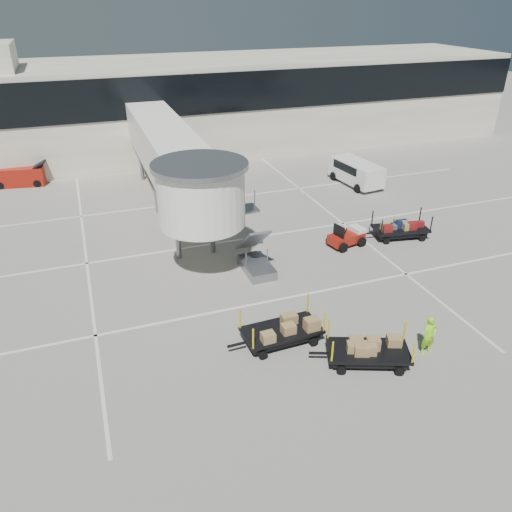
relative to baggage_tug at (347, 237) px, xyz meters
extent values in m
plane|color=gray|center=(-4.70, -6.16, -0.52)|extent=(140.00, 140.00, 0.00)
cube|color=silver|center=(-4.70, -4.16, -0.51)|extent=(40.00, 0.15, 0.02)
cube|color=silver|center=(-4.70, 2.84, -0.51)|extent=(40.00, 0.15, 0.02)
cube|color=silver|center=(-4.70, 9.84, -0.51)|extent=(40.00, 0.15, 0.02)
cube|color=silver|center=(1.30, 3.84, -0.51)|extent=(0.15, 30.00, 0.02)
cube|color=silver|center=(-14.70, 3.84, -0.51)|extent=(0.15, 30.00, 0.02)
cube|color=#ECE6CB|center=(-4.70, 23.84, 3.48)|extent=(64.00, 12.00, 8.00)
cube|color=black|center=(-4.70, 17.79, 5.48)|extent=(64.00, 0.12, 3.20)
cube|color=white|center=(-8.70, 8.84, 3.78)|extent=(3.00, 18.00, 2.80)
cylinder|color=white|center=(-8.70, -0.16, 3.78)|extent=(4.40, 4.40, 3.00)
cylinder|color=gray|center=(-8.70, -0.16, 5.38)|extent=(4.80, 4.80, 0.25)
cylinder|color=gray|center=(-9.70, 1.84, 0.93)|extent=(0.28, 0.28, 2.90)
cylinder|color=gray|center=(-7.70, 1.84, 0.93)|extent=(0.28, 0.28, 2.90)
cylinder|color=gray|center=(-9.70, 8.84, 0.93)|extent=(0.28, 0.28, 2.90)
cylinder|color=gray|center=(-7.70, 8.84, 0.93)|extent=(0.28, 0.28, 2.90)
cylinder|color=gray|center=(-9.70, 15.84, 0.93)|extent=(0.28, 0.28, 2.90)
cylinder|color=gray|center=(-7.70, 15.84, 0.93)|extent=(0.28, 0.28, 2.90)
cube|color=gray|center=(-6.10, -1.16, -0.27)|extent=(1.40, 2.60, 0.50)
cube|color=gray|center=(-6.10, -0.56, 1.08)|extent=(1.20, 2.60, 2.06)
cube|color=gray|center=(-6.10, 0.84, 2.33)|extent=(1.40, 1.20, 0.12)
cube|color=maroon|center=(-0.06, -0.01, -0.03)|extent=(2.31, 1.45, 0.53)
cube|color=white|center=(0.72, 0.16, 0.33)|extent=(0.82, 1.09, 0.31)
cube|color=black|center=(-0.67, -0.14, 0.51)|extent=(0.29, 0.89, 0.80)
cylinder|color=black|center=(-0.63, -0.73, -0.23)|extent=(0.60, 0.34, 0.57)
cylinder|color=black|center=(-0.88, 0.40, -0.23)|extent=(0.60, 0.34, 0.57)
cylinder|color=black|center=(0.76, -0.43, -0.23)|extent=(0.60, 0.34, 0.57)
cylinder|color=black|center=(0.51, 0.70, -0.23)|extent=(0.60, 0.34, 0.57)
cube|color=black|center=(3.57, -0.15, 0.08)|extent=(3.49, 2.17, 0.13)
cube|color=black|center=(3.57, -0.15, -0.12)|extent=(3.13, 1.87, 0.27)
cube|color=black|center=(1.59, 0.20, -0.08)|extent=(0.76, 0.22, 0.09)
cylinder|color=black|center=(2.32, -0.67, -0.33)|extent=(0.39, 0.21, 0.37)
cylinder|color=black|center=(2.57, 0.77, -0.33)|extent=(0.39, 0.21, 0.37)
cylinder|color=black|center=(4.57, -1.07, -0.33)|extent=(0.39, 0.21, 0.37)
cylinder|color=black|center=(4.82, 0.38, -0.33)|extent=(0.39, 0.21, 0.37)
cylinder|color=black|center=(1.90, -0.60, 0.57)|extent=(0.08, 0.08, 0.98)
cylinder|color=black|center=(2.16, 0.85, 0.57)|extent=(0.08, 0.08, 0.98)
cylinder|color=black|center=(4.99, -1.14, 0.57)|extent=(0.08, 0.08, 0.98)
cylinder|color=black|center=(5.24, 0.31, 0.57)|extent=(0.08, 0.08, 0.98)
cube|color=#48494D|center=(4.28, 0.25, 0.29)|extent=(0.64, 0.41, 0.28)
cube|color=#90824E|center=(3.70, -0.33, 0.29)|extent=(0.44, 0.42, 0.29)
cube|color=#48494D|center=(3.74, -0.48, 0.33)|extent=(0.62, 0.46, 0.36)
cube|color=maroon|center=(2.80, -0.37, 0.29)|extent=(0.48, 0.36, 0.29)
cube|color=maroon|center=(4.10, -0.47, 0.31)|extent=(0.60, 0.45, 0.33)
cube|color=#48494D|center=(2.89, -0.32, 0.31)|extent=(0.55, 0.48, 0.33)
cube|color=#90824E|center=(3.97, 0.33, 0.31)|extent=(0.47, 0.36, 0.33)
cube|color=#48494D|center=(4.02, -0.05, 0.28)|extent=(0.60, 0.40, 0.27)
cube|color=maroon|center=(4.21, -0.60, 0.35)|extent=(0.57, 0.39, 0.42)
cube|color=maroon|center=(2.89, 0.17, 0.33)|extent=(0.50, 0.49, 0.38)
cube|color=#131C3C|center=(3.68, 0.31, 0.33)|extent=(0.53, 0.48, 0.38)
cube|color=black|center=(-4.41, -9.73, 0.08)|extent=(3.61, 2.69, 0.13)
cube|color=black|center=(-4.41, -9.73, -0.12)|extent=(3.22, 2.34, 0.27)
cube|color=black|center=(-6.28, -9.01, -0.09)|extent=(0.74, 0.35, 0.09)
cylinder|color=black|center=(-5.73, -10.00, -0.33)|extent=(0.40, 0.27, 0.37)
cylinder|color=black|center=(-5.21, -8.64, -0.33)|extent=(0.40, 0.27, 0.37)
cylinder|color=black|center=(-3.62, -10.82, -0.33)|extent=(0.40, 0.27, 0.37)
cylinder|color=black|center=(-3.09, -9.46, -0.33)|extent=(0.40, 0.27, 0.37)
cylinder|color=#DFBC0B|center=(-6.13, -9.85, 0.56)|extent=(0.08, 0.08, 0.97)
cylinder|color=#DFBC0B|center=(-5.60, -8.49, 0.56)|extent=(0.08, 0.08, 0.97)
cylinder|color=#DFBC0B|center=(-3.22, -10.98, 0.56)|extent=(0.08, 0.08, 0.97)
cylinder|color=#DFBC0B|center=(-2.70, -9.61, 0.56)|extent=(0.08, 0.08, 0.97)
cube|color=#987A4A|center=(-4.46, -10.14, 0.38)|extent=(0.66, 0.71, 0.47)
cube|color=#987A4A|center=(-3.34, -10.21, 0.39)|extent=(0.85, 0.78, 0.50)
cube|color=#987A4A|center=(-5.22, -9.47, 0.42)|extent=(0.82, 0.77, 0.57)
cube|color=#987A4A|center=(-3.83, -9.59, 0.34)|extent=(0.74, 0.74, 0.40)
cube|color=#987A4A|center=(-4.72, -9.92, 0.34)|extent=(0.68, 0.65, 0.41)
cube|color=#987A4A|center=(-3.68, -9.69, 0.34)|extent=(0.68, 0.58, 0.40)
cube|color=black|center=(-7.18, -7.30, 0.09)|extent=(3.41, 1.80, 0.13)
cube|color=black|center=(-7.18, -7.30, -0.11)|extent=(3.06, 1.54, 0.28)
cube|color=black|center=(-9.24, -7.38, -0.07)|extent=(0.78, 0.12, 0.09)
cylinder|color=black|center=(-8.32, -8.10, -0.33)|extent=(0.38, 0.17, 0.38)
cylinder|color=black|center=(-8.38, -6.60, -0.33)|extent=(0.38, 0.17, 0.38)
cylinder|color=black|center=(-5.98, -8.01, -0.33)|extent=(0.38, 0.17, 0.38)
cylinder|color=black|center=(-6.04, -6.50, -0.33)|extent=(0.38, 0.17, 0.38)
cylinder|color=#DFBC0B|center=(-8.75, -8.12, 0.60)|extent=(0.08, 0.08, 1.00)
cylinder|color=#DFBC0B|center=(-8.81, -6.61, 0.60)|extent=(0.08, 0.08, 1.00)
cylinder|color=#DFBC0B|center=(-5.54, -7.99, 0.60)|extent=(0.08, 0.08, 1.00)
cylinder|color=#DFBC0B|center=(-5.60, -6.49, 0.60)|extent=(0.08, 0.08, 1.00)
cube|color=#987A4A|center=(-6.52, -7.07, 0.37)|extent=(0.73, 0.60, 0.41)
cube|color=#987A4A|center=(-6.19, -6.71, 0.46)|extent=(0.71, 0.47, 0.60)
cube|color=#987A4A|center=(-6.02, -7.46, 0.45)|extent=(0.57, 0.52, 0.58)
cube|color=#987A4A|center=(-7.57, -7.19, 0.37)|extent=(0.60, 0.63, 0.42)
imported|color=#7FD816|center=(-1.76, -10.01, 0.37)|extent=(0.67, 0.46, 1.78)
cube|color=white|center=(5.81, 9.21, 0.52)|extent=(2.50, 4.95, 1.54)
cube|color=white|center=(5.55, 11.32, 0.22)|extent=(1.89, 0.76, 0.89)
cube|color=black|center=(5.79, 9.41, 0.92)|extent=(2.30, 3.19, 0.61)
cylinder|color=black|center=(5.07, 7.52, -0.18)|extent=(0.32, 0.70, 0.67)
cylinder|color=black|center=(6.94, 7.75, -0.18)|extent=(0.32, 0.70, 0.67)
cylinder|color=black|center=(4.68, 10.67, -0.18)|extent=(0.32, 0.70, 0.67)
cylinder|color=black|center=(6.55, 10.90, -0.18)|extent=(0.32, 0.70, 0.67)
cube|color=maroon|center=(-18.80, 17.84, 0.20)|extent=(3.84, 2.10, 1.44)
cube|color=black|center=(-17.19, 17.58, 1.11)|extent=(1.12, 1.47, 0.51)
cylinder|color=black|center=(-20.23, 17.39, -0.23)|extent=(0.61, 0.33, 0.58)
cylinder|color=black|center=(-20.02, 18.72, -0.23)|extent=(0.61, 0.33, 0.58)
cylinder|color=black|center=(-17.59, 16.96, -0.23)|extent=(0.61, 0.33, 0.58)
cylinder|color=black|center=(-17.37, 18.29, -0.23)|extent=(0.61, 0.33, 0.58)
camera|label=1|loc=(-14.02, -23.18, 12.82)|focal=35.00mm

